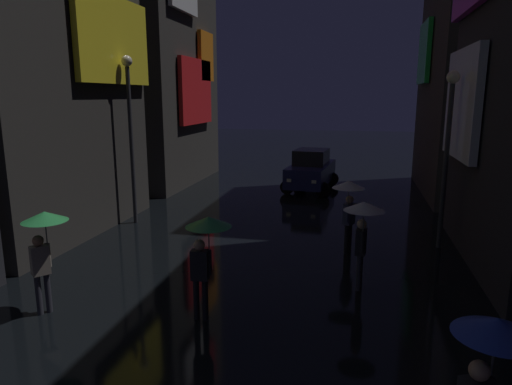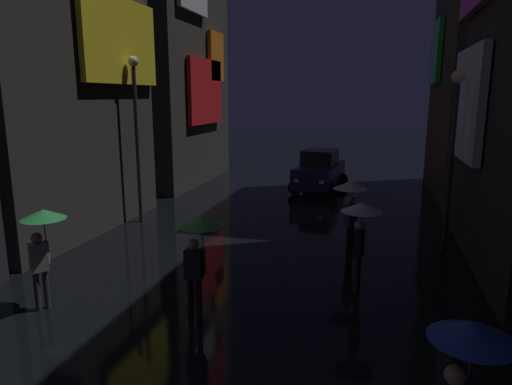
# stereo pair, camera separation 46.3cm
# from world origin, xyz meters

# --- Properties ---
(building_left_far) EXTENTS (4.25, 7.72, 13.72)m
(building_left_far) POSITION_xyz_m (-7.47, 21.86, 6.87)
(building_left_far) COLOR #33302D
(building_left_far) RESTS_ON ground
(pedestrian_midstreet_centre_green) EXTENTS (0.90, 0.90, 2.12)m
(pedestrian_midstreet_centre_green) POSITION_xyz_m (-3.56, 7.60, 1.67)
(pedestrian_midstreet_centre_green) COLOR #2D2D38
(pedestrian_midstreet_centre_green) RESTS_ON ground
(pedestrian_far_right_clear) EXTENTS (0.90, 0.90, 2.12)m
(pedestrian_far_right_clear) POSITION_xyz_m (2.72, 9.99, 1.67)
(pedestrian_far_right_clear) COLOR #2D2D38
(pedestrian_far_right_clear) RESTS_ON ground
(pedestrian_near_crossing_blue) EXTENTS (0.90, 0.90, 2.12)m
(pedestrian_near_crossing_blue) POSITION_xyz_m (3.98, 4.73, 1.67)
(pedestrian_near_crossing_blue) COLOR #2D2D38
(pedestrian_near_crossing_blue) RESTS_ON ground
(pedestrian_midstreet_left_clear) EXTENTS (0.90, 0.90, 2.12)m
(pedestrian_midstreet_left_clear) POSITION_xyz_m (2.35, 12.46, 1.67)
(pedestrian_midstreet_left_clear) COLOR black
(pedestrian_midstreet_left_clear) RESTS_ON ground
(pedestrian_foreground_right_green) EXTENTS (0.90, 0.90, 2.12)m
(pedestrian_foreground_right_green) POSITION_xyz_m (-0.26, 7.97, 1.67)
(pedestrian_foreground_right_green) COLOR black
(pedestrian_foreground_right_green) RESTS_ON ground
(car_distant) EXTENTS (2.53, 4.28, 1.92)m
(car_distant) POSITION_xyz_m (0.43, 21.38, 0.93)
(car_distant) COLOR navy
(car_distant) RESTS_ON ground
(streetlamp_right_far) EXTENTS (0.36, 0.36, 5.06)m
(streetlamp_right_far) POSITION_xyz_m (5.00, 13.68, 3.20)
(streetlamp_right_far) COLOR #2D2D33
(streetlamp_right_far) RESTS_ON ground
(streetlamp_left_far) EXTENTS (0.36, 0.36, 5.69)m
(streetlamp_left_far) POSITION_xyz_m (-5.00, 14.19, 3.54)
(streetlamp_left_far) COLOR #2D2D33
(streetlamp_left_far) RESTS_ON ground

